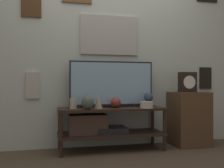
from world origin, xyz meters
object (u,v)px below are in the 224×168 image
object	(u,v)px
vase_urn_stoneware	(88,102)
television	(112,83)
candle_jar	(73,103)
decorative_bust	(148,99)
mantel_clock	(187,82)
vase_round_glass	(116,103)
vase_wide_bowl	(147,105)
vase_slim_bronze	(98,101)

from	to	relation	value
vase_urn_stoneware	television	bearing A→B (deg)	35.53
candle_jar	decorative_bust	distance (m)	0.94
candle_jar	mantel_clock	bearing A→B (deg)	-0.21
vase_round_glass	mantel_clock	size ratio (longest dim) A/B	0.48
vase_urn_stoneware	decorative_bust	xyz separation A→B (m)	(0.78, 0.11, 0.02)
mantel_clock	vase_urn_stoneware	bearing A→B (deg)	-174.54
vase_round_glass	mantel_clock	distance (m)	1.00
candle_jar	mantel_clock	xyz separation A→B (m)	(1.48, -0.01, 0.25)
television	vase_urn_stoneware	size ratio (longest dim) A/B	6.58
vase_round_glass	decorative_bust	size ratio (longest dim) A/B	0.69
vase_wide_bowl	vase_urn_stoneware	bearing A→B (deg)	178.47
vase_urn_stoneware	candle_jar	world-z (taller)	vase_urn_stoneware
vase_round_glass	candle_jar	size ratio (longest dim) A/B	1.02
vase_wide_bowl	candle_jar	size ratio (longest dim) A/B	1.26
decorative_bust	vase_wide_bowl	bearing A→B (deg)	-119.73
candle_jar	vase_slim_bronze	bearing A→B (deg)	-10.06
vase_slim_bronze	vase_wide_bowl	size ratio (longest dim) A/B	1.08
vase_urn_stoneware	vase_round_glass	xyz separation A→B (m)	(0.36, 0.14, -0.02)
vase_slim_bronze	candle_jar	bearing A→B (deg)	169.94
vase_round_glass	candle_jar	distance (m)	0.52
vase_slim_bronze	decorative_bust	distance (m)	0.65
television	candle_jar	size ratio (longest dim) A/B	8.63
vase_slim_bronze	decorative_bust	size ratio (longest dim) A/B	0.92
vase_slim_bronze	candle_jar	size ratio (longest dim) A/B	1.37
television	vase_round_glass	distance (m)	0.26
television	mantel_clock	size ratio (longest dim) A/B	4.06
vase_slim_bronze	mantel_clock	xyz separation A→B (m)	(1.19, 0.05, 0.23)
vase_wide_bowl	mantel_clock	size ratio (longest dim) A/B	0.59
candle_jar	vase_urn_stoneware	bearing A→B (deg)	-40.97
vase_round_glass	candle_jar	world-z (taller)	vase_round_glass
vase_urn_stoneware	vase_round_glass	bearing A→B (deg)	20.70
television	vase_round_glass	size ratio (longest dim) A/B	8.42
decorative_bust	vase_urn_stoneware	bearing A→B (deg)	-171.85
television	vase_round_glass	world-z (taller)	television
mantel_clock	vase_wide_bowl	bearing A→B (deg)	-166.81
vase_slim_bronze	vase_round_glass	size ratio (longest dim) A/B	1.33
vase_round_glass	vase_wide_bowl	bearing A→B (deg)	-24.32
television	vase_urn_stoneware	distance (m)	0.47
television	mantel_clock	bearing A→B (deg)	-6.69
vase_wide_bowl	mantel_clock	bearing A→B (deg)	13.19
candle_jar	mantel_clock	world-z (taller)	mantel_clock
mantel_clock	vase_round_glass	bearing A→B (deg)	179.41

